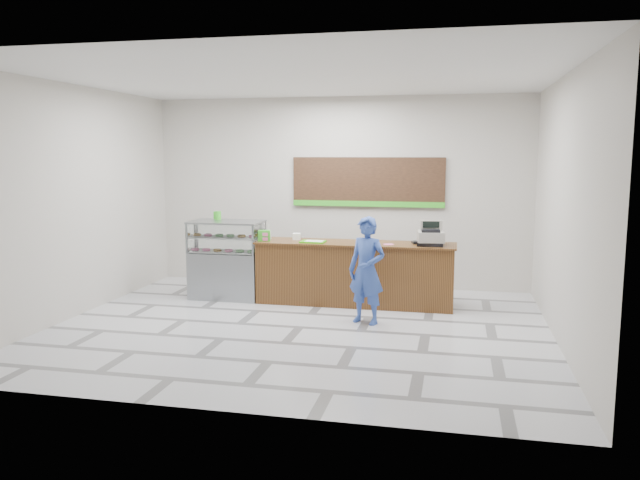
% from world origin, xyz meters
% --- Properties ---
extents(floor, '(7.00, 7.00, 0.00)m').
position_xyz_m(floor, '(0.00, 0.00, 0.00)').
color(floor, silver).
rests_on(floor, ground).
extents(back_wall, '(7.00, 0.00, 7.00)m').
position_xyz_m(back_wall, '(0.00, 3.00, 1.75)').
color(back_wall, beige).
rests_on(back_wall, floor).
extents(ceiling, '(7.00, 7.00, 0.00)m').
position_xyz_m(ceiling, '(0.00, 0.00, 3.50)').
color(ceiling, silver).
rests_on(ceiling, back_wall).
extents(sales_counter, '(3.26, 0.76, 1.03)m').
position_xyz_m(sales_counter, '(0.55, 1.55, 0.52)').
color(sales_counter, brown).
rests_on(sales_counter, floor).
extents(display_case, '(1.22, 0.72, 1.33)m').
position_xyz_m(display_case, '(-1.67, 1.55, 0.68)').
color(display_case, gray).
rests_on(display_case, floor).
extents(menu_board, '(2.80, 0.06, 0.90)m').
position_xyz_m(menu_board, '(0.55, 2.96, 1.93)').
color(menu_board, black).
rests_on(menu_board, back_wall).
extents(cash_register, '(0.46, 0.47, 0.38)m').
position_xyz_m(cash_register, '(1.77, 1.50, 1.17)').
color(cash_register, black).
rests_on(cash_register, sales_counter).
extents(card_terminal, '(0.12, 0.17, 0.04)m').
position_xyz_m(card_terminal, '(1.51, 1.62, 1.05)').
color(card_terminal, black).
rests_on(card_terminal, sales_counter).
extents(serving_tray, '(0.41, 0.30, 0.02)m').
position_xyz_m(serving_tray, '(-0.12, 1.42, 1.04)').
color(serving_tray, '#38C107').
rests_on(serving_tray, sales_counter).
extents(napkin_box, '(0.15, 0.15, 0.11)m').
position_xyz_m(napkin_box, '(-0.46, 1.66, 1.08)').
color(napkin_box, white).
rests_on(napkin_box, sales_counter).
extents(straw_cup, '(0.09, 0.09, 0.13)m').
position_xyz_m(straw_cup, '(-0.95, 1.65, 1.10)').
color(straw_cup, silver).
rests_on(straw_cup, sales_counter).
extents(promo_box, '(0.22, 0.18, 0.18)m').
position_xyz_m(promo_box, '(-0.95, 1.39, 1.12)').
color(promo_box, green).
rests_on(promo_box, sales_counter).
extents(donut_decal, '(0.18, 0.18, 0.00)m').
position_xyz_m(donut_decal, '(1.11, 1.44, 1.03)').
color(donut_decal, pink).
rests_on(donut_decal, sales_counter).
extents(green_cup_left, '(0.09, 0.09, 0.13)m').
position_xyz_m(green_cup_left, '(-1.96, 1.81, 1.40)').
color(green_cup_left, green).
rests_on(green_cup_left, display_case).
extents(green_cup_right, '(0.09, 0.09, 0.15)m').
position_xyz_m(green_cup_right, '(-1.88, 1.73, 1.40)').
color(green_cup_right, green).
rests_on(green_cup_right, display_case).
extents(customer, '(0.67, 0.56, 1.57)m').
position_xyz_m(customer, '(0.90, 0.45, 0.79)').
color(customer, '#314EA3').
rests_on(customer, floor).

